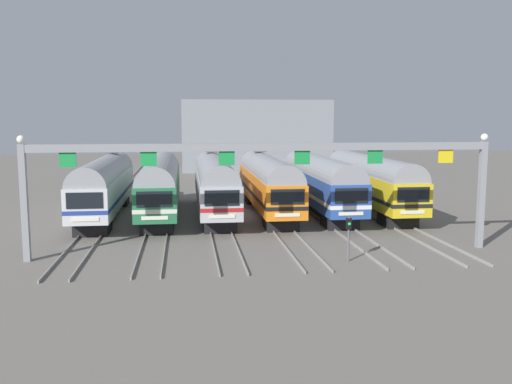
# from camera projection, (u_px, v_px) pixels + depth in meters

# --- Properties ---
(ground_plane) EXTENTS (160.00, 160.00, 0.00)m
(ground_plane) POSITION_uv_depth(u_px,v_px,m) (241.00, 214.00, 45.82)
(ground_plane) COLOR slate
(track_bed) EXTENTS (23.34, 70.00, 0.15)m
(track_bed) POSITION_uv_depth(u_px,v_px,m) (226.00, 188.00, 62.53)
(track_bed) COLOR gray
(track_bed) RESTS_ON ground
(commuter_train_silver) EXTENTS (2.88, 18.06, 5.05)m
(commuter_train_silver) POSITION_uv_depth(u_px,v_px,m) (105.00, 184.00, 44.10)
(commuter_train_silver) COLOR silver
(commuter_train_silver) RESTS_ON ground
(commuter_train_green) EXTENTS (2.88, 18.06, 4.77)m
(commuter_train_green) POSITION_uv_depth(u_px,v_px,m) (160.00, 183.00, 44.64)
(commuter_train_green) COLOR #236B42
(commuter_train_green) RESTS_ON ground
(commuter_train_stainless) EXTENTS (2.88, 18.06, 5.05)m
(commuter_train_stainless) POSITION_uv_depth(u_px,v_px,m) (215.00, 182.00, 45.19)
(commuter_train_stainless) COLOR #B2B5BA
(commuter_train_stainless) RESTS_ON ground
(commuter_train_orange) EXTENTS (2.88, 18.06, 5.05)m
(commuter_train_orange) POSITION_uv_depth(u_px,v_px,m) (268.00, 182.00, 45.74)
(commuter_train_orange) COLOR orange
(commuter_train_orange) RESTS_ON ground
(commuter_train_blue) EXTENTS (2.88, 18.06, 4.77)m
(commuter_train_blue) POSITION_uv_depth(u_px,v_px,m) (320.00, 181.00, 46.28)
(commuter_train_blue) COLOR #284C9E
(commuter_train_blue) RESTS_ON ground
(commuter_train_yellow) EXTENTS (2.88, 18.06, 4.77)m
(commuter_train_yellow) POSITION_uv_depth(u_px,v_px,m) (370.00, 180.00, 46.82)
(commuter_train_yellow) COLOR gold
(commuter_train_yellow) RESTS_ON ground
(catenary_gantry) EXTENTS (27.07, 0.44, 6.97)m
(catenary_gantry) POSITION_uv_depth(u_px,v_px,m) (265.00, 162.00, 31.83)
(catenary_gantry) COLOR gray
(catenary_gantry) RESTS_ON ground
(yard_signal_mast) EXTENTS (0.28, 0.35, 2.48)m
(yard_signal_mast) POSITION_uv_depth(u_px,v_px,m) (349.00, 230.00, 30.65)
(yard_signal_mast) COLOR #59595E
(yard_signal_mast) RESTS_ON ground
(maintenance_building) EXTENTS (22.00, 10.00, 10.46)m
(maintenance_building) POSITION_uv_depth(u_px,v_px,m) (255.00, 135.00, 84.79)
(maintenance_building) COLOR gray
(maintenance_building) RESTS_ON ground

